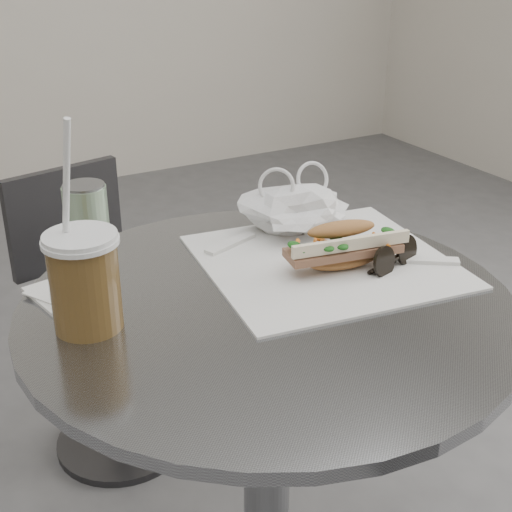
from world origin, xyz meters
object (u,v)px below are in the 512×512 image
cafe_table (267,442)px  sunglasses (394,258)px  iced_coffee (84,280)px  chair_far (104,332)px  drink_can (87,224)px  banh_mi (342,246)px

cafe_table → sunglasses: bearing=-2.1°
iced_coffee → sunglasses: (0.50, -0.06, -0.05)m
chair_far → drink_can: drink_can is taller
banh_mi → sunglasses: 0.09m
cafe_table → banh_mi: bearing=11.5°
banh_mi → drink_can: (-0.35, 0.23, 0.03)m
chair_far → cafe_table: bearing=82.7°
chair_far → sunglasses: (0.30, -0.72, 0.43)m
drink_can → iced_coffee: bearing=-108.0°
sunglasses → iced_coffee: bearing=156.7°
cafe_table → drink_can: 0.48m
sunglasses → cafe_table: bearing=162.0°
sunglasses → chair_far: bearing=96.7°
cafe_table → banh_mi: size_ratio=3.03×
cafe_table → sunglasses: (0.24, -0.01, 0.29)m
cafe_table → banh_mi: (0.16, 0.03, 0.32)m
banh_mi → chair_far: bearing=118.2°
chair_far → banh_mi: banh_mi is taller
banh_mi → drink_can: 0.42m
banh_mi → sunglasses: size_ratio=2.16×
cafe_table → banh_mi: 0.36m
chair_far → drink_can: 0.67m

